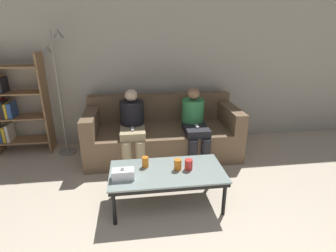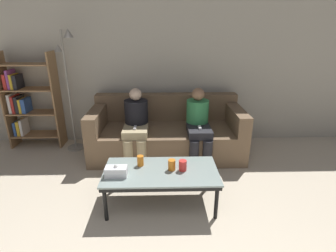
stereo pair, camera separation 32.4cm
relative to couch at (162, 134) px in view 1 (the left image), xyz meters
The scene contains 11 objects.
wall_back 1.13m from the couch, 90.00° to the left, with size 12.00×0.06×2.60m.
couch is the anchor object (origin of this frame).
coffee_table 1.28m from the couch, 94.10° to the right, with size 1.21×0.62×0.41m.
cup_near_left 1.28m from the couch, 88.95° to the right, with size 0.08×0.08×0.12m.
cup_near_right 1.30m from the couch, 83.82° to the right, with size 0.08×0.08×0.11m.
cup_far_center 1.22m from the couch, 105.10° to the right, with size 0.07×0.07×0.12m.
tissue_box 1.48m from the couch, 111.62° to the right, with size 0.22×0.12×0.13m.
bookshelf 2.26m from the couch, behind, with size 0.80×0.32×1.50m.
standing_lamp 1.67m from the couch, behind, with size 0.31×0.26×1.82m.
seated_person_left_end 0.55m from the couch, 153.32° to the right, with size 0.34×0.66×1.04m.
seated_person_mid_left 0.56m from the couch, 28.37° to the right, with size 0.32×0.68×1.04m.
Camera 1 is at (-0.40, -0.47, 1.82)m, focal length 28.00 mm.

